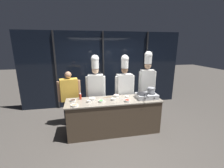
% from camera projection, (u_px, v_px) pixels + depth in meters
% --- Properties ---
extents(ground_plane, '(24.00, 24.00, 0.00)m').
position_uv_depth(ground_plane, '(114.00, 131.00, 4.01)').
color(ground_plane, '#47423D').
extents(window_wall_back, '(5.81, 0.09, 2.70)m').
position_uv_depth(window_wall_back, '(103.00, 70.00, 5.48)').
color(window_wall_back, black).
rests_on(window_wall_back, ground_plane).
extents(demo_counter, '(2.40, 0.69, 0.89)m').
position_uv_depth(demo_counter, '(114.00, 116.00, 3.90)').
color(demo_counter, '#4C3D2D').
rests_on(demo_counter, ground_plane).
extents(portable_stove, '(0.53, 0.39, 0.13)m').
position_uv_depth(portable_stove, '(146.00, 96.00, 3.90)').
color(portable_stove, '#B2B5BA').
rests_on(portable_stove, demo_counter).
extents(frying_pan, '(0.30, 0.51, 0.04)m').
position_uv_depth(frying_pan, '(142.00, 93.00, 3.85)').
color(frying_pan, '#232326').
rests_on(frying_pan, portable_stove).
extents(stock_pot, '(0.22, 0.19, 0.15)m').
position_uv_depth(stock_pot, '(151.00, 90.00, 3.89)').
color(stock_pot, '#93969B').
rests_on(stock_pot, portable_stove).
extents(squeeze_bottle_chili, '(0.06, 0.06, 0.19)m').
position_uv_depth(squeeze_bottle_chili, '(80.00, 96.00, 3.80)').
color(squeeze_bottle_chili, red).
rests_on(squeeze_bottle_chili, demo_counter).
extents(prep_bowl_scallions, '(0.15, 0.15, 0.04)m').
position_uv_depth(prep_bowl_scallions, '(101.00, 101.00, 3.65)').
color(prep_bowl_scallions, white).
rests_on(prep_bowl_scallions, demo_counter).
extents(prep_bowl_ginger, '(0.17, 0.17, 0.06)m').
position_uv_depth(prep_bowl_ginger, '(92.00, 99.00, 3.76)').
color(prep_bowl_ginger, white).
rests_on(prep_bowl_ginger, demo_counter).
extents(prep_bowl_shrimp, '(0.14, 0.14, 0.06)m').
position_uv_depth(prep_bowl_shrimp, '(116.00, 96.00, 4.00)').
color(prep_bowl_shrimp, white).
rests_on(prep_bowl_shrimp, demo_counter).
extents(prep_bowl_garlic, '(0.10, 0.10, 0.04)m').
position_uv_depth(prep_bowl_garlic, '(127.00, 96.00, 3.97)').
color(prep_bowl_garlic, white).
rests_on(prep_bowl_garlic, demo_counter).
extents(prep_bowl_noodles, '(0.12, 0.12, 0.05)m').
position_uv_depth(prep_bowl_noodles, '(113.00, 99.00, 3.75)').
color(prep_bowl_noodles, white).
rests_on(prep_bowl_noodles, demo_counter).
extents(prep_bowl_chicken, '(0.10, 0.10, 0.05)m').
position_uv_depth(prep_bowl_chicken, '(89.00, 101.00, 3.61)').
color(prep_bowl_chicken, white).
rests_on(prep_bowl_chicken, demo_counter).
extents(prep_bowl_soy_glaze, '(0.15, 0.15, 0.04)m').
position_uv_depth(prep_bowl_soy_glaze, '(73.00, 100.00, 3.69)').
color(prep_bowl_soy_glaze, white).
rests_on(prep_bowl_soy_glaze, demo_counter).
extents(prep_bowl_mushrooms, '(0.17, 0.17, 0.04)m').
position_uv_depth(prep_bowl_mushrooms, '(74.00, 105.00, 3.39)').
color(prep_bowl_mushrooms, white).
rests_on(prep_bowl_mushrooms, demo_counter).
extents(prep_bowl_chili_flakes, '(0.15, 0.15, 0.05)m').
position_uv_depth(prep_bowl_chili_flakes, '(127.00, 100.00, 3.66)').
color(prep_bowl_chili_flakes, white).
rests_on(prep_bowl_chili_flakes, demo_counter).
extents(serving_spoon_slotted, '(0.23, 0.10, 0.02)m').
position_uv_depth(serving_spoon_slotted, '(109.00, 97.00, 3.98)').
color(serving_spoon_slotted, olive).
rests_on(serving_spoon_slotted, demo_counter).
extents(serving_spoon_solid, '(0.24, 0.08, 0.02)m').
position_uv_depth(serving_spoon_solid, '(124.00, 99.00, 3.84)').
color(serving_spoon_solid, '#B2B5BA').
rests_on(serving_spoon_solid, demo_counter).
extents(person_guest, '(0.61, 0.31, 1.55)m').
position_uv_depth(person_guest, '(70.00, 94.00, 4.13)').
color(person_guest, '#232326').
rests_on(person_guest, ground_plane).
extents(chef_head, '(0.54, 0.26, 1.98)m').
position_uv_depth(chef_head, '(96.00, 85.00, 4.20)').
color(chef_head, '#2D3856').
rests_on(chef_head, ground_plane).
extents(chef_sous, '(0.57, 0.25, 1.98)m').
position_uv_depth(chef_sous, '(124.00, 85.00, 4.30)').
color(chef_sous, '#232326').
rests_on(chef_sous, ground_plane).
extents(chef_line, '(0.51, 0.26, 2.07)m').
position_uv_depth(chef_line, '(147.00, 79.00, 4.51)').
color(chef_line, '#2D3856').
rests_on(chef_line, ground_plane).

